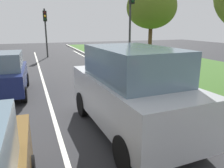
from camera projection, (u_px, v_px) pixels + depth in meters
The scene contains 10 objects.
ground_plane at pixel (62, 90), 9.81m from camera, with size 60.00×60.00×0.00m, color #2D2D30.
lane_line_center at pixel (46, 92), 9.57m from camera, with size 0.12×32.00×0.01m, color silver.
lane_line_right_edge at pixel (134, 83), 11.04m from camera, with size 0.12×32.00×0.01m, color silver.
grass_verge_right at pixel (210, 75), 12.70m from camera, with size 9.00×48.00×0.06m, color #3D6628.
curb_right at pixel (143, 81), 11.19m from camera, with size 0.24×48.00×0.12m, color #9E9B93.
car_suv_ahead at pixel (130, 90), 5.69m from camera, with size 2.11×4.57×2.28m.
car_hatchback_far at pixel (4, 74), 8.90m from camera, with size 1.83×3.75×1.78m.
traffic_light_near_right at pixel (131, 14), 14.47m from camera, with size 0.32×0.50×5.29m.
traffic_light_far_median at pixel (45, 24), 19.39m from camera, with size 0.32×0.50×4.27m.
tree_roadside_far at pixel (151, 7), 17.72m from camera, with size 4.05×4.05×5.99m.
Camera 1 is at (-1.23, 4.41, 2.78)m, focal length 35.08 mm.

